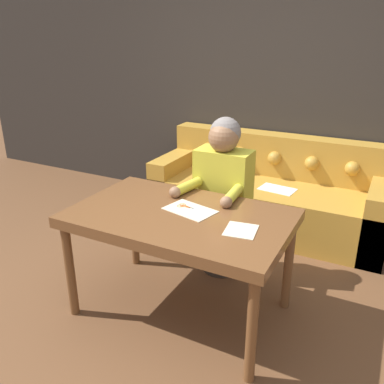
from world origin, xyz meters
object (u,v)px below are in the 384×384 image
Objects in this scene: person at (222,196)px; couch at (268,195)px; dining_table at (180,224)px; scissors at (187,207)px.

couch is at bearing 86.00° from person.
dining_table is 0.12m from scissors.
dining_table is at bearing -93.76° from person.
dining_table is 1.11× the size of person.
person is 5.84× the size of scissors.
person is (0.04, 0.58, -0.02)m from dining_table.
scissors is (-0.00, 0.10, 0.08)m from dining_table.
couch is 10.37× the size of scissors.
person is 0.50m from scissors.
dining_table is 6.51× the size of scissors.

